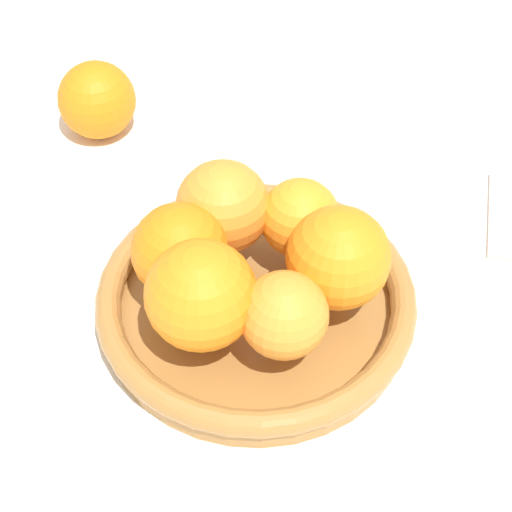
% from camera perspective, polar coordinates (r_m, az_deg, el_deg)
% --- Properties ---
extents(ground_plane, '(4.00, 4.00, 0.00)m').
position_cam_1_polar(ground_plane, '(0.71, -0.00, -3.99)').
color(ground_plane, white).
extents(fruit_bowl, '(0.26, 0.26, 0.04)m').
position_cam_1_polar(fruit_bowl, '(0.70, -0.00, -3.06)').
color(fruit_bowl, '#A57238').
rests_on(fruit_bowl, ground_plane).
extents(orange_pile, '(0.18, 0.19, 0.08)m').
position_cam_1_polar(orange_pile, '(0.65, -0.36, -0.10)').
color(orange_pile, orange).
rests_on(orange_pile, fruit_bowl).
extents(stray_orange, '(0.08, 0.08, 0.08)m').
position_cam_1_polar(stray_orange, '(0.87, -10.56, 10.19)').
color(stray_orange, orange).
rests_on(stray_orange, ground_plane).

